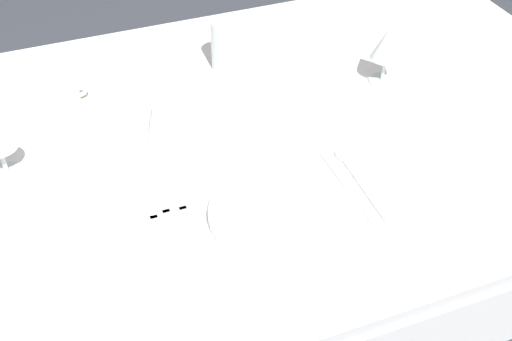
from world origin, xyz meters
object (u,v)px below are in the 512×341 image
Objects in this scene: dinner_plate at (279,213)px; fork_inner at (175,232)px; napkin_folded at (159,112)px; spoon_soup at (356,175)px; fork_salad at (161,241)px; dinner_knife at (349,187)px; wine_glass_centre at (387,45)px; drink_tumbler at (226,48)px; fork_outer at (191,228)px; coffee_cup_left at (63,93)px.

dinner_plate is 0.20m from fork_inner.
dinner_plate is 1.28× the size of fork_inner.
spoon_soup is at bearing -37.44° from napkin_folded.
fork_salad is at bearing 175.38° from dinner_plate.
wine_glass_centre reaches higher than dinner_knife.
spoon_soup is at bearing 4.63° from fork_salad.
fork_salad is 1.67× the size of drink_tumbler.
spoon_soup is at bearing -77.16° from drink_tumbler.
fork_inner is 1.43× the size of napkin_folded.
fork_inner is at bearing 177.53° from fork_outer.
fork_outer is at bearing -151.66° from wine_glass_centre.
dinner_plate is 0.17m from fork_outer.
dinner_plate reaches higher than spoon_soup.
dinner_plate reaches higher than fork_outer.
fork_inner is 0.70m from wine_glass_centre.
wine_glass_centre is at bearing 52.18° from spoon_soup.
coffee_cup_left is 0.66× the size of wine_glass_centre.
dinner_plate is at bearing -164.82° from spoon_soup.
spoon_soup is at bearing -127.82° from wine_glass_centre.
napkin_folded is (-0.23, -0.23, 0.02)m from drink_tumbler.
dinner_knife is at bearing -81.00° from drink_tumbler.
drink_tumbler is 0.89× the size of napkin_folded.
wine_glass_centre reaches higher than coffee_cup_left.
coffee_cup_left is (-0.52, 0.46, 0.04)m from spoon_soup.
fork_inner is 1.43× the size of wine_glass_centre.
wine_glass_centre reaches higher than drink_tumbler.
wine_glass_centre is 1.13× the size of drink_tumbler.
fork_outer is at bearing -2.47° from fork_inner.
fork_salad is 1.48× the size of napkin_folded.
spoon_soup is (0.42, 0.03, 0.00)m from fork_salad.
fork_inner and fork_salad have the same top height.
drink_tumbler reaches higher than dinner_plate.
dinner_knife is 0.69m from coffee_cup_left.
fork_salad is at bearing -78.87° from coffee_cup_left.
napkin_folded reaches higher than drink_tumbler.
dinner_plate is at bearing -9.59° from fork_outer.
dinner_knife is at bearing -136.61° from spoon_soup.
fork_salad and dinner_knife have the same top height.
fork_inner is 0.91× the size of spoon_soup.
coffee_cup_left is at bearing 131.79° from napkin_folded.
fork_inner is (-0.03, 0.00, 0.00)m from fork_outer.
wine_glass_centre is (0.23, 0.29, 0.10)m from spoon_soup.
napkin_folded is at bearing -176.83° from wine_glass_centre.
fork_outer is at bearing -93.97° from napkin_folded.
spoon_soup is 0.69m from coffee_cup_left.
coffee_cup_left is (-0.49, 0.49, 0.04)m from dinner_knife.
dinner_plate is at bearing -98.59° from drink_tumbler.
napkin_folded is at bearing -134.81° from drink_tumbler.
fork_outer and fork_salad have the same top height.
drink_tumbler is 0.32m from napkin_folded.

